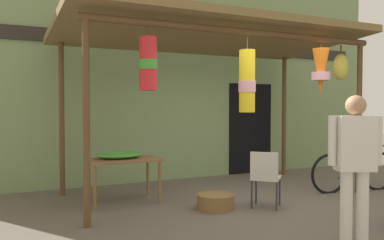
% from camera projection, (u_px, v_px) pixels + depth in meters
% --- Properties ---
extents(ground_plane, '(30.00, 30.00, 0.00)m').
position_uv_depth(ground_plane, '(260.00, 202.00, 6.34)').
color(ground_plane, '#60564C').
extents(shop_facade, '(9.51, 0.29, 4.45)m').
position_uv_depth(shop_facade, '(191.00, 72.00, 8.53)').
color(shop_facade, '#7A9360').
rests_on(shop_facade, ground_plane).
extents(market_stall_canopy, '(5.18, 2.53, 2.88)m').
position_uv_depth(market_stall_canopy, '(218.00, 42.00, 6.80)').
color(market_stall_canopy, brown).
rests_on(market_stall_canopy, ground_plane).
extents(display_table, '(1.10, 0.64, 0.69)m').
position_uv_depth(display_table, '(123.00, 164.00, 6.28)').
color(display_table, brown).
rests_on(display_table, ground_plane).
extents(flower_heap_on_table, '(0.70, 0.49, 0.11)m').
position_uv_depth(flower_heap_on_table, '(120.00, 155.00, 6.32)').
color(flower_heap_on_table, green).
rests_on(flower_heap_on_table, display_table).
extents(folding_chair, '(0.57, 0.57, 0.84)m').
position_uv_depth(folding_chair, '(265.00, 174.00, 5.94)').
color(folding_chair, beige).
rests_on(folding_chair, ground_plane).
extents(wicker_basket_by_table, '(0.55, 0.55, 0.22)m').
position_uv_depth(wicker_basket_by_table, '(215.00, 202.00, 5.91)').
color(wicker_basket_by_table, brown).
rests_on(wicker_basket_by_table, ground_plane).
extents(parked_bicycle, '(1.73, 0.46, 0.92)m').
position_uv_depth(parked_bicycle, '(354.00, 172.00, 7.14)').
color(parked_bicycle, black).
rests_on(parked_bicycle, ground_plane).
extents(vendor_in_orange, '(0.55, 0.36, 1.62)m').
position_uv_depth(vendor_in_orange, '(355.00, 157.00, 4.40)').
color(vendor_in_orange, silver).
rests_on(vendor_in_orange, ground_plane).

